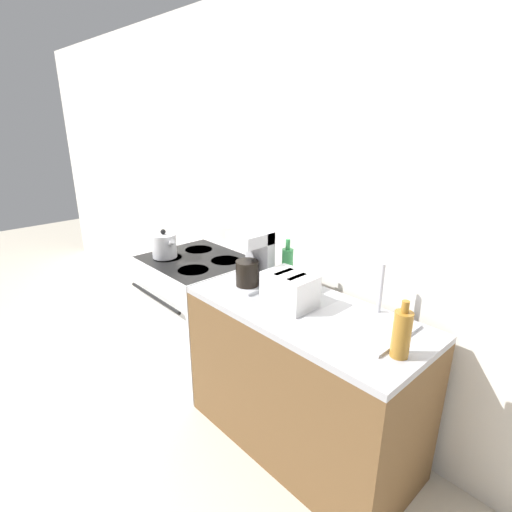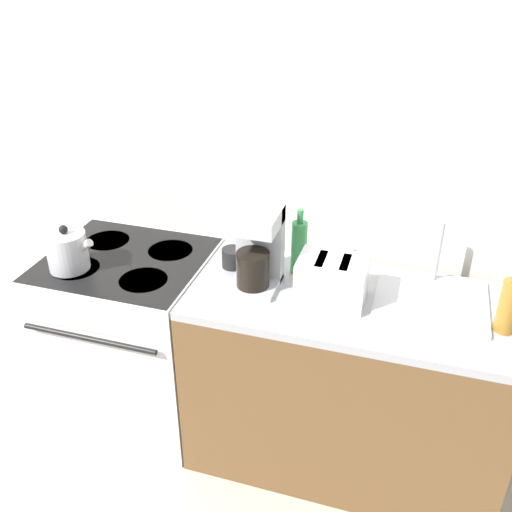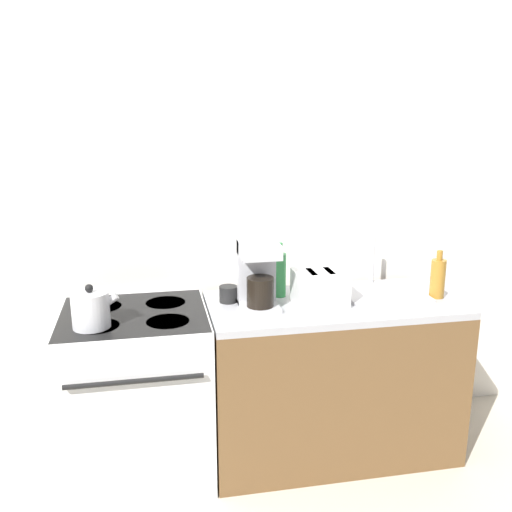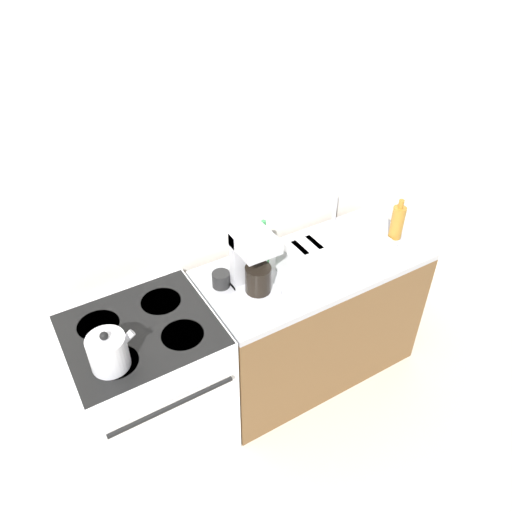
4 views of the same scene
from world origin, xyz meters
name	(u,v)px [view 1 (image 1 of 4)]	position (x,y,z in m)	size (l,w,h in m)	color
ground_plane	(211,422)	(0.00, 0.00, 0.00)	(12.00, 12.00, 0.00)	beige
wall_back	(292,207)	(0.00, 0.71, 1.30)	(8.00, 0.05, 2.60)	silver
stove	(199,312)	(-0.57, 0.33, 0.45)	(0.73, 0.69, 0.88)	silver
counter_block	(302,378)	(0.48, 0.31, 0.44)	(1.33, 0.62, 0.88)	brown
kettle	(164,246)	(-0.75, 0.18, 0.97)	(0.22, 0.17, 0.21)	silver
toaster	(290,289)	(0.39, 0.28, 0.97)	(0.27, 0.20, 0.18)	white
coffee_maker	(253,259)	(0.07, 0.31, 1.06)	(0.20, 0.21, 0.34)	#B7B7BC
sink_tray	(362,321)	(0.78, 0.39, 0.90)	(0.44, 0.39, 0.28)	#B7B7BC
bottle_amber	(402,334)	(1.04, 0.27, 0.99)	(0.08, 0.08, 0.26)	#9E6B23
bottle_green	(287,267)	(0.21, 0.45, 1.01)	(0.07, 0.07, 0.30)	#338C47
cup_black	(250,269)	(-0.07, 0.41, 0.93)	(0.10, 0.10, 0.09)	black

